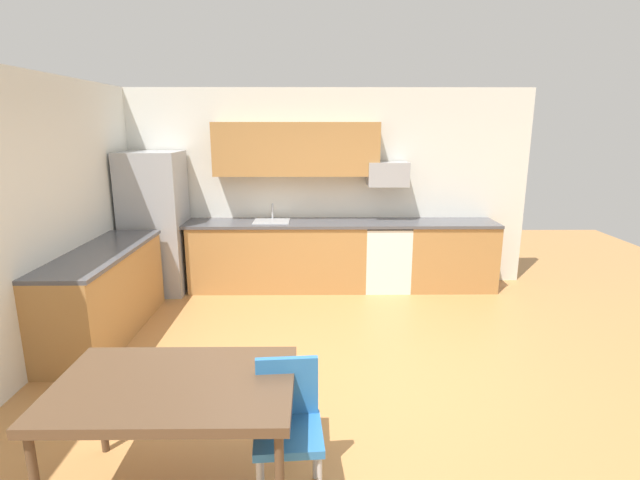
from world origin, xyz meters
TOP-DOWN VIEW (x-y plane):
  - ground_plane at (0.00, 0.00)m, footprint 12.00×12.00m
  - wall_back at (0.00, 2.65)m, footprint 5.80×0.10m
  - wall_left at (-2.65, 0.00)m, footprint 0.10×5.80m
  - cabinet_run_back at (-0.56, 2.30)m, footprint 2.37×0.60m
  - cabinet_run_back_right at (1.81, 2.30)m, footprint 1.18×0.60m
  - cabinet_run_left at (-2.30, 0.80)m, footprint 0.60×2.00m
  - countertop_back at (0.00, 2.30)m, footprint 4.80×0.64m
  - countertop_left at (-2.30, 0.80)m, footprint 0.64×2.00m
  - upper_cabinets_back at (-0.30, 2.43)m, footprint 2.20×0.34m
  - refrigerator at (-2.18, 2.22)m, footprint 0.76×0.70m
  - oven_range at (0.92, 2.30)m, footprint 0.60×0.60m
  - microwave at (0.92, 2.40)m, footprint 0.54×0.36m
  - sink_basin at (-0.64, 2.30)m, footprint 0.48×0.40m
  - sink_faucet at (-0.64, 2.48)m, footprint 0.02×0.02m
  - dining_table at (-0.88, -1.51)m, footprint 1.40×0.90m
  - chair_near_table at (-0.22, -1.52)m, footprint 0.43×0.43m

SIDE VIEW (x-z plane):
  - ground_plane at x=0.00m, z-range 0.00..0.00m
  - cabinet_run_back at x=-0.56m, z-range 0.00..0.90m
  - cabinet_run_back_right at x=1.81m, z-range 0.00..0.90m
  - cabinet_run_left at x=-2.30m, z-range 0.00..0.90m
  - oven_range at x=0.92m, z-range 0.00..0.91m
  - chair_near_table at x=-0.22m, z-range 0.08..0.93m
  - dining_table at x=-0.88m, z-range 0.32..1.07m
  - sink_basin at x=-0.64m, z-range 0.81..0.95m
  - countertop_back at x=0.00m, z-range 0.90..0.94m
  - countertop_left at x=-2.30m, z-range 0.90..0.94m
  - refrigerator at x=-2.18m, z-range 0.00..1.88m
  - sink_faucet at x=-0.64m, z-range 0.92..1.16m
  - wall_back at x=0.00m, z-range 0.00..2.70m
  - wall_left at x=-2.65m, z-range 0.00..2.70m
  - microwave at x=0.92m, z-range 1.41..1.73m
  - upper_cabinets_back at x=-0.30m, z-range 1.55..2.25m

